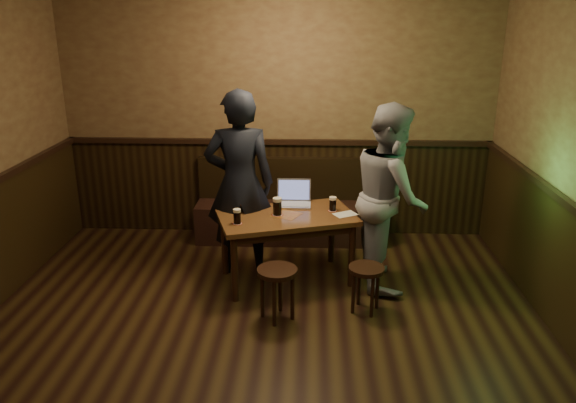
{
  "coord_description": "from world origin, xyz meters",
  "views": [
    {
      "loc": [
        0.4,
        -3.47,
        2.59
      ],
      "look_at": [
        0.19,
        1.56,
        0.87
      ],
      "focal_mm": 35.0,
      "sensor_mm": 36.0,
      "label": 1
    }
  ],
  "objects_px": {
    "stool_left": "(277,279)",
    "pint_right": "(333,204)",
    "pub_table": "(287,224)",
    "stool_right": "(366,276)",
    "bench": "(291,214)",
    "pint_left": "(237,216)",
    "pint_mid": "(277,206)",
    "person_suit": "(240,184)",
    "laptop": "(294,198)",
    "person_grey": "(390,196)"
  },
  "relations": [
    {
      "from": "stool_right",
      "to": "bench",
      "type": "bearing_deg",
      "value": 113.68
    },
    {
      "from": "pint_left",
      "to": "pint_right",
      "type": "height_order",
      "value": "pint_left"
    },
    {
      "from": "stool_left",
      "to": "laptop",
      "type": "height_order",
      "value": "laptop"
    },
    {
      "from": "stool_left",
      "to": "pint_mid",
      "type": "relative_size",
      "value": 2.69
    },
    {
      "from": "pint_right",
      "to": "bench",
      "type": "bearing_deg",
      "value": 115.39
    },
    {
      "from": "bench",
      "to": "pint_mid",
      "type": "distance_m",
      "value": 1.2
    },
    {
      "from": "stool_left",
      "to": "pint_right",
      "type": "bearing_deg",
      "value": 60.7
    },
    {
      "from": "pub_table",
      "to": "person_grey",
      "type": "bearing_deg",
      "value": -16.41
    },
    {
      "from": "pub_table",
      "to": "pint_right",
      "type": "height_order",
      "value": "pint_right"
    },
    {
      "from": "stool_left",
      "to": "pint_left",
      "type": "height_order",
      "value": "pint_left"
    },
    {
      "from": "person_suit",
      "to": "pint_right",
      "type": "bearing_deg",
      "value": 170.84
    },
    {
      "from": "stool_left",
      "to": "pint_mid",
      "type": "height_order",
      "value": "pint_mid"
    },
    {
      "from": "pint_mid",
      "to": "stool_right",
      "type": "bearing_deg",
      "value": -35.04
    },
    {
      "from": "pub_table",
      "to": "pint_left",
      "type": "height_order",
      "value": "pint_left"
    },
    {
      "from": "stool_left",
      "to": "pint_mid",
      "type": "distance_m",
      "value": 0.85
    },
    {
      "from": "pint_left",
      "to": "laptop",
      "type": "bearing_deg",
      "value": 49.3
    },
    {
      "from": "laptop",
      "to": "pint_left",
      "type": "bearing_deg",
      "value": -130.93
    },
    {
      "from": "pint_right",
      "to": "person_grey",
      "type": "xyz_separation_m",
      "value": [
        0.54,
        -0.12,
        0.13
      ]
    },
    {
      "from": "bench",
      "to": "person_suit",
      "type": "height_order",
      "value": "person_suit"
    },
    {
      "from": "pint_left",
      "to": "pint_mid",
      "type": "relative_size",
      "value": 0.83
    },
    {
      "from": "pub_table",
      "to": "person_grey",
      "type": "relative_size",
      "value": 0.82
    },
    {
      "from": "bench",
      "to": "pint_right",
      "type": "height_order",
      "value": "bench"
    },
    {
      "from": "laptop",
      "to": "person_suit",
      "type": "relative_size",
      "value": 0.18
    },
    {
      "from": "stool_right",
      "to": "person_suit",
      "type": "xyz_separation_m",
      "value": [
        -1.21,
        0.78,
        0.6
      ]
    },
    {
      "from": "pint_left",
      "to": "pub_table",
      "type": "bearing_deg",
      "value": 30.09
    },
    {
      "from": "pub_table",
      "to": "person_grey",
      "type": "distance_m",
      "value": 1.04
    },
    {
      "from": "bench",
      "to": "pint_left",
      "type": "xyz_separation_m",
      "value": [
        -0.45,
        -1.35,
        0.46
      ]
    },
    {
      "from": "stool_right",
      "to": "laptop",
      "type": "height_order",
      "value": "laptop"
    },
    {
      "from": "pint_left",
      "to": "pint_right",
      "type": "xyz_separation_m",
      "value": [
        0.9,
        0.4,
        -0.0
      ]
    },
    {
      "from": "stool_left",
      "to": "person_suit",
      "type": "height_order",
      "value": "person_suit"
    },
    {
      "from": "stool_right",
      "to": "person_grey",
      "type": "bearing_deg",
      "value": 67.09
    },
    {
      "from": "pint_left",
      "to": "laptop",
      "type": "distance_m",
      "value": 0.78
    },
    {
      "from": "pint_left",
      "to": "person_suit",
      "type": "xyz_separation_m",
      "value": [
        -0.03,
        0.45,
        0.18
      ]
    },
    {
      "from": "pub_table",
      "to": "pint_mid",
      "type": "bearing_deg",
      "value": 169.18
    },
    {
      "from": "laptop",
      "to": "person_grey",
      "type": "height_order",
      "value": "person_grey"
    },
    {
      "from": "bench",
      "to": "pint_left",
      "type": "relative_size",
      "value": 14.94
    },
    {
      "from": "pint_mid",
      "to": "pint_right",
      "type": "distance_m",
      "value": 0.56
    },
    {
      "from": "bench",
      "to": "person_suit",
      "type": "xyz_separation_m",
      "value": [
        -0.48,
        -0.9,
        0.64
      ]
    },
    {
      "from": "stool_right",
      "to": "pint_left",
      "type": "xyz_separation_m",
      "value": [
        -1.19,
        0.33,
        0.42
      ]
    },
    {
      "from": "stool_left",
      "to": "stool_right",
      "type": "xyz_separation_m",
      "value": [
        0.79,
        0.16,
        -0.03
      ]
    },
    {
      "from": "pub_table",
      "to": "stool_left",
      "type": "bearing_deg",
      "value": -111.18
    },
    {
      "from": "pint_mid",
      "to": "pint_right",
      "type": "height_order",
      "value": "pint_mid"
    },
    {
      "from": "stool_right",
      "to": "pint_right",
      "type": "relative_size",
      "value": 2.97
    },
    {
      "from": "stool_left",
      "to": "person_suit",
      "type": "bearing_deg",
      "value": 114.44
    },
    {
      "from": "pub_table",
      "to": "stool_right",
      "type": "height_order",
      "value": "pub_table"
    },
    {
      "from": "stool_left",
      "to": "person_suit",
      "type": "distance_m",
      "value": 1.18
    },
    {
      "from": "stool_left",
      "to": "laptop",
      "type": "relative_size",
      "value": 1.37
    },
    {
      "from": "bench",
      "to": "pub_table",
      "type": "xyz_separation_m",
      "value": [
        0.0,
        -1.09,
        0.29
      ]
    },
    {
      "from": "laptop",
      "to": "person_grey",
      "type": "distance_m",
      "value": 1.0
    },
    {
      "from": "pint_left",
      "to": "pint_mid",
      "type": "bearing_deg",
      "value": 34.77
    }
  ]
}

